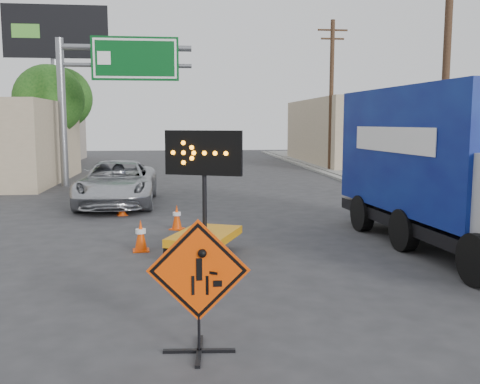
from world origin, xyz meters
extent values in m
plane|color=#2D2D30|center=(0.00, 0.00, 0.00)|extent=(100.00, 100.00, 0.00)
cube|color=gray|center=(7.20, 15.00, 0.06)|extent=(0.40, 60.00, 0.12)
cube|color=gray|center=(9.50, 15.00, 0.07)|extent=(4.00, 60.00, 0.15)
cube|color=tan|center=(13.00, 30.00, 2.30)|extent=(10.00, 14.00, 4.60)
cylinder|color=slate|center=(-6.50, 18.00, 3.40)|extent=(0.36, 0.36, 6.80)
cylinder|color=slate|center=(-3.50, 18.00, 6.40)|extent=(6.00, 0.28, 0.28)
cylinder|color=slate|center=(-3.50, 18.00, 5.60)|extent=(6.00, 0.20, 0.20)
cube|color=#054416|center=(-3.10, 17.88, 5.90)|extent=(4.00, 0.10, 2.00)
cube|color=silver|center=(-3.10, 17.81, 5.90)|extent=(3.80, 0.01, 1.80)
cylinder|color=slate|center=(-8.50, 26.00, 4.50)|extent=(0.44, 0.44, 9.00)
cube|color=silver|center=(-8.30, 25.85, 8.30)|extent=(6.00, 0.25, 3.00)
cube|color=black|center=(-8.30, 25.70, 8.30)|extent=(6.10, 0.04, 3.10)
cylinder|color=#47301E|center=(8.00, 10.00, 4.50)|extent=(0.26, 0.26, 9.00)
cylinder|color=#47301E|center=(8.00, 24.00, 4.50)|extent=(0.26, 0.26, 9.00)
cube|color=#47301E|center=(8.00, 24.00, 8.40)|extent=(1.80, 0.10, 0.10)
cube|color=#47301E|center=(8.00, 24.00, 7.90)|extent=(1.40, 0.10, 0.10)
cylinder|color=#47301E|center=(-8.00, 22.00, 1.62)|extent=(0.28, 0.28, 3.25)
sphere|color=#144313|center=(-8.00, 22.00, 4.18)|extent=(3.71, 3.71, 3.71)
cylinder|color=#47301E|center=(-9.00, 30.00, 1.79)|extent=(0.28, 0.28, 3.58)
sphere|color=#144313|center=(-9.00, 30.00, 4.61)|extent=(4.10, 4.10, 4.10)
cube|color=black|center=(-0.90, -1.12, 0.02)|extent=(0.94, 0.14, 0.04)
cube|color=black|center=(-0.90, -1.12, 0.02)|extent=(0.14, 0.94, 0.04)
cylinder|color=black|center=(-0.90, -1.12, 0.37)|extent=(0.04, 0.04, 0.73)
cube|color=#EB4104|center=(-0.90, -1.12, 1.10)|extent=(1.33, 0.13, 1.33)
cube|color=black|center=(-0.90, -1.12, 1.10)|extent=(1.24, 0.11, 1.24)
cube|color=orange|center=(-0.58, 4.00, 0.44)|extent=(1.85, 2.27, 0.18)
cylinder|color=black|center=(-0.58, 4.00, 1.57)|extent=(0.10, 0.10, 2.16)
cube|color=black|center=(-0.58, 4.00, 2.31)|extent=(1.67, 0.78, 0.98)
imported|color=#B5B7BD|center=(-3.38, 11.83, 0.79)|extent=(2.68, 5.74, 1.59)
cube|color=black|center=(5.18, 3.79, 0.59)|extent=(2.97, 8.07, 0.30)
cube|color=#070C57|center=(5.18, 4.58, 2.32)|extent=(2.93, 6.30, 2.97)
cube|color=#EB4104|center=(-0.86, 2.99, 0.02)|extent=(0.46, 0.46, 0.03)
cone|color=#EB4104|center=(-0.86, 2.99, 0.41)|extent=(0.31, 0.31, 0.75)
cylinder|color=silver|center=(-0.86, 2.99, 0.50)|extent=(0.25, 0.25, 0.11)
cube|color=#EB4104|center=(-2.05, 4.59, 0.02)|extent=(0.41, 0.41, 0.03)
cone|color=#EB4104|center=(-2.05, 4.59, 0.39)|extent=(0.29, 0.29, 0.71)
cylinder|color=silver|center=(-2.05, 4.59, 0.47)|extent=(0.24, 0.24, 0.10)
cube|color=#EB4104|center=(-1.22, 7.04, 0.01)|extent=(0.46, 0.46, 0.03)
cone|color=#EB4104|center=(-1.22, 7.04, 0.36)|extent=(0.27, 0.27, 0.66)
cylinder|color=silver|center=(-1.22, 7.04, 0.44)|extent=(0.22, 0.22, 0.10)
cube|color=#EB4104|center=(-2.99, 9.53, 0.01)|extent=(0.39, 0.39, 0.03)
cone|color=#EB4104|center=(-2.99, 9.53, 0.33)|extent=(0.25, 0.25, 0.60)
cylinder|color=silver|center=(-2.99, 9.53, 0.40)|extent=(0.20, 0.20, 0.09)
camera|label=1|loc=(-1.12, -7.77, 2.98)|focal=40.00mm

